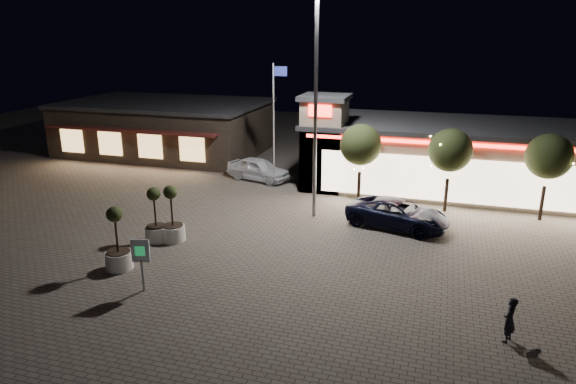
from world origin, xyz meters
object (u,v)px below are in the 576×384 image
(valet_sign, at_px, (141,255))
(planter_left, at_px, (156,225))
(pickup_truck, at_px, (398,214))
(white_sedan, at_px, (258,169))
(planter_mid, at_px, (118,250))
(pedestrian, at_px, (509,320))

(valet_sign, bearing_deg, planter_left, 114.89)
(pickup_truck, distance_m, white_sedan, 11.94)
(planter_mid, bearing_deg, pickup_truck, 37.79)
(pickup_truck, distance_m, valet_sign, 13.50)
(pedestrian, xyz_separation_m, valet_sign, (-13.51, -0.45, 0.73))
(white_sedan, height_order, planter_left, planter_left)
(pickup_truck, bearing_deg, pedestrian, -140.68)
(planter_left, height_order, valet_sign, planter_left)
(pickup_truck, bearing_deg, planter_mid, 141.86)
(pickup_truck, relative_size, valet_sign, 2.43)
(pedestrian, bearing_deg, planter_left, -80.49)
(planter_left, bearing_deg, white_sedan, 84.87)
(pedestrian, distance_m, planter_mid, 15.63)
(planter_left, distance_m, valet_sign, 5.20)
(planter_left, distance_m, planter_mid, 3.24)
(planter_mid, bearing_deg, planter_left, 91.43)
(pickup_truck, xyz_separation_m, pedestrian, (4.52, -9.58, 0.06))
(planter_mid, height_order, valet_sign, planter_mid)
(planter_left, bearing_deg, pedestrian, -15.09)
(white_sedan, bearing_deg, planter_mid, -167.72)
(white_sedan, bearing_deg, pedestrian, -121.43)
(pedestrian, height_order, valet_sign, valet_sign)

